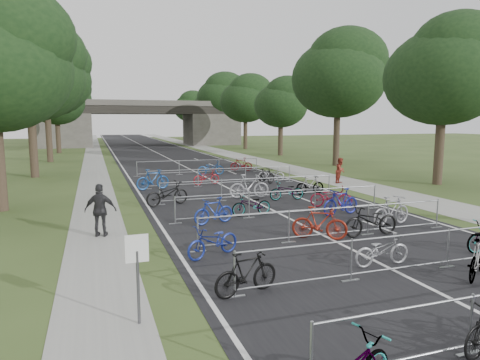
% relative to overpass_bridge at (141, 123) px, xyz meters
% --- Properties ---
extents(road, '(11.00, 140.00, 0.01)m').
position_rel_overpass_bridge_xyz_m(road, '(0.00, -15.00, -3.53)').
color(road, black).
rests_on(road, ground).
extents(sidewalk_right, '(3.00, 140.00, 0.01)m').
position_rel_overpass_bridge_xyz_m(sidewalk_right, '(8.00, -15.00, -3.53)').
color(sidewalk_right, gray).
rests_on(sidewalk_right, ground).
extents(sidewalk_left, '(2.00, 140.00, 0.01)m').
position_rel_overpass_bridge_xyz_m(sidewalk_left, '(-7.50, -15.00, -3.53)').
color(sidewalk_left, gray).
rests_on(sidewalk_left, ground).
extents(lane_markings, '(0.12, 140.00, 0.00)m').
position_rel_overpass_bridge_xyz_m(lane_markings, '(0.00, -15.00, -3.53)').
color(lane_markings, silver).
rests_on(lane_markings, ground).
extents(overpass_bridge, '(31.00, 8.00, 7.05)m').
position_rel_overpass_bridge_xyz_m(overpass_bridge, '(0.00, 0.00, 0.00)').
color(overpass_bridge, '#484640').
rests_on(overpass_bridge, ground).
extents(park_sign, '(0.45, 0.06, 1.83)m').
position_rel_overpass_bridge_xyz_m(park_sign, '(-6.80, -62.00, -2.27)').
color(park_sign, '#4C4C51').
rests_on(park_sign, ground).
extents(tree_right_0, '(7.17, 7.17, 10.93)m').
position_rel_overpass_bridge_xyz_m(tree_right_0, '(13.11, -49.07, 3.39)').
color(tree_right_0, '#33261C').
rests_on(tree_right_0, ground).
extents(tree_left_1, '(7.56, 7.56, 11.53)m').
position_rel_overpass_bridge_xyz_m(tree_left_1, '(-11.39, -37.07, 3.77)').
color(tree_left_1, '#33261C').
rests_on(tree_left_1, ground).
extents(tree_right_1, '(8.18, 8.18, 12.47)m').
position_rel_overpass_bridge_xyz_m(tree_right_1, '(13.11, -37.07, 4.37)').
color(tree_right_1, '#33261C').
rests_on(tree_right_1, ground).
extents(tree_left_2, '(8.40, 8.40, 12.81)m').
position_rel_overpass_bridge_xyz_m(tree_left_2, '(-11.39, -25.07, 4.58)').
color(tree_left_2, '#33261C').
rests_on(tree_left_2, ground).
extents(tree_right_2, '(6.16, 6.16, 9.39)m').
position_rel_overpass_bridge_xyz_m(tree_right_2, '(13.11, -25.07, 2.41)').
color(tree_right_2, '#33261C').
rests_on(tree_right_2, ground).
extents(tree_left_3, '(6.72, 6.72, 10.25)m').
position_rel_overpass_bridge_xyz_m(tree_left_3, '(-11.39, -13.07, 2.96)').
color(tree_left_3, '#33261C').
rests_on(tree_left_3, ground).
extents(tree_right_3, '(7.17, 7.17, 10.93)m').
position_rel_overpass_bridge_xyz_m(tree_right_3, '(13.11, -13.07, 3.39)').
color(tree_right_3, '#33261C').
rests_on(tree_right_3, ground).
extents(tree_left_4, '(7.56, 7.56, 11.53)m').
position_rel_overpass_bridge_xyz_m(tree_left_4, '(-11.39, -1.07, 3.77)').
color(tree_left_4, '#33261C').
rests_on(tree_left_4, ground).
extents(tree_right_4, '(8.18, 8.18, 12.47)m').
position_rel_overpass_bridge_xyz_m(tree_right_4, '(13.11, -1.07, 4.37)').
color(tree_right_4, '#33261C').
rests_on(tree_right_4, ground).
extents(tree_left_5, '(8.40, 8.40, 12.81)m').
position_rel_overpass_bridge_xyz_m(tree_left_5, '(-11.39, 10.93, 4.58)').
color(tree_left_5, '#33261C').
rests_on(tree_left_5, ground).
extents(tree_right_5, '(6.16, 6.16, 9.39)m').
position_rel_overpass_bridge_xyz_m(tree_right_5, '(13.11, 10.93, 2.41)').
color(tree_right_5, '#33261C').
rests_on(tree_right_5, ground).
extents(tree_left_6, '(6.72, 6.72, 10.25)m').
position_rel_overpass_bridge_xyz_m(tree_left_6, '(-11.39, 22.93, 2.96)').
color(tree_left_6, '#33261C').
rests_on(tree_left_6, ground).
extents(tree_right_6, '(7.17, 7.17, 10.93)m').
position_rel_overpass_bridge_xyz_m(tree_right_6, '(13.11, 22.93, 3.39)').
color(tree_right_6, '#33261C').
rests_on(tree_right_6, ground).
extents(barrier_row_1, '(9.70, 0.08, 1.10)m').
position_rel_overpass_bridge_xyz_m(barrier_row_1, '(0.00, -61.40, -2.99)').
color(barrier_row_1, gray).
rests_on(barrier_row_1, ground).
extents(barrier_row_2, '(9.70, 0.08, 1.10)m').
position_rel_overpass_bridge_xyz_m(barrier_row_2, '(0.00, -57.80, -2.99)').
color(barrier_row_2, gray).
rests_on(barrier_row_2, ground).
extents(barrier_row_3, '(9.70, 0.08, 1.10)m').
position_rel_overpass_bridge_xyz_m(barrier_row_3, '(0.00, -54.00, -2.99)').
color(barrier_row_3, gray).
rests_on(barrier_row_3, ground).
extents(barrier_row_4, '(9.70, 0.08, 1.10)m').
position_rel_overpass_bridge_xyz_m(barrier_row_4, '(0.00, -50.00, -2.99)').
color(barrier_row_4, gray).
rests_on(barrier_row_4, ground).
extents(barrier_row_5, '(9.70, 0.08, 1.10)m').
position_rel_overpass_bridge_xyz_m(barrier_row_5, '(0.00, -45.00, -2.99)').
color(barrier_row_5, gray).
rests_on(barrier_row_5, ground).
extents(barrier_row_6, '(9.70, 0.08, 1.10)m').
position_rel_overpass_bridge_xyz_m(barrier_row_6, '(0.00, -39.00, -2.99)').
color(barrier_row_6, gray).
rests_on(barrier_row_6, ground).
extents(bike_4, '(1.77, 0.88, 1.02)m').
position_rel_overpass_bridge_xyz_m(bike_4, '(-4.30, -61.34, -3.02)').
color(bike_4, black).
rests_on(bike_4, ground).
extents(bike_5, '(1.72, 0.61, 0.90)m').
position_rel_overpass_bridge_xyz_m(bike_5, '(-0.08, -60.70, -3.08)').
color(bike_5, '#929399').
rests_on(bike_5, ground).
extents(bike_6, '(1.82, 1.38, 1.09)m').
position_rel_overpass_bridge_xyz_m(bike_6, '(1.66, -62.27, -2.99)').
color(bike_6, gray).
rests_on(bike_6, ground).
extents(bike_8, '(1.93, 1.30, 0.96)m').
position_rel_overpass_bridge_xyz_m(bike_8, '(-4.29, -58.43, -3.05)').
color(bike_8, navy).
rests_on(bike_8, ground).
extents(bike_9, '(1.86, 1.44, 1.12)m').
position_rel_overpass_bridge_xyz_m(bike_9, '(-0.38, -57.78, -2.97)').
color(bike_9, maroon).
rests_on(bike_9, ground).
extents(bike_10, '(2.10, 0.73, 1.10)m').
position_rel_overpass_bridge_xyz_m(bike_10, '(1.51, -58.03, -2.98)').
color(bike_10, black).
rests_on(bike_10, ground).
extents(bike_11, '(2.00, 0.93, 1.16)m').
position_rel_overpass_bridge_xyz_m(bike_11, '(3.17, -57.00, -2.95)').
color(bike_11, '#95959C').
rests_on(bike_11, ground).
extents(bike_12, '(1.79, 0.90, 1.03)m').
position_rel_overpass_bridge_xyz_m(bike_12, '(-3.18, -54.51, -3.02)').
color(bike_12, navy).
rests_on(bike_12, ground).
extents(bike_13, '(1.82, 0.76, 0.93)m').
position_rel_overpass_bridge_xyz_m(bike_13, '(-1.28, -53.62, -3.07)').
color(bike_13, gray).
rests_on(bike_13, ground).
extents(bike_14, '(1.97, 0.88, 1.14)m').
position_rel_overpass_bridge_xyz_m(bike_14, '(2.34, -54.78, -2.96)').
color(bike_14, navy).
rests_on(bike_14, ground).
extents(bike_15, '(2.01, 1.48, 1.01)m').
position_rel_overpass_bridge_xyz_m(bike_15, '(2.81, -53.20, -3.03)').
color(bike_15, maroon).
rests_on(bike_15, ground).
extents(bike_16, '(2.28, 1.37, 1.13)m').
position_rel_overpass_bridge_xyz_m(bike_16, '(-4.30, -50.30, -2.97)').
color(bike_16, black).
rests_on(bike_16, ground).
extents(bike_17, '(2.14, 0.80, 1.26)m').
position_rel_overpass_bridge_xyz_m(bike_17, '(0.04, -49.76, -2.90)').
color(bike_17, '#9999A0').
rests_on(bike_17, ground).
extents(bike_18, '(1.84, 0.77, 0.94)m').
position_rel_overpass_bridge_xyz_m(bike_18, '(1.66, -50.88, -3.06)').
color(bike_18, gray).
rests_on(bike_18, ground).
extents(bike_19, '(1.74, 0.57, 1.03)m').
position_rel_overpass_bridge_xyz_m(bike_19, '(3.55, -49.78, -3.02)').
color(bike_19, gray).
rests_on(bike_19, ground).
extents(bike_20, '(2.08, 1.06, 1.21)m').
position_rel_overpass_bridge_xyz_m(bike_20, '(-4.30, -45.29, -2.93)').
color(bike_20, navy).
rests_on(bike_20, ground).
extents(bike_21, '(1.95, 1.11, 0.97)m').
position_rel_overpass_bridge_xyz_m(bike_21, '(-0.87, -44.46, -3.05)').
color(bike_21, maroon).
rests_on(bike_21, ground).
extents(bike_22, '(1.75, 1.24, 1.03)m').
position_rel_overpass_bridge_xyz_m(bike_22, '(2.63, -45.69, -3.02)').
color(bike_22, black).
rests_on(bike_22, ground).
extents(bike_23, '(1.79, 1.39, 0.91)m').
position_rel_overpass_bridge_xyz_m(bike_23, '(3.72, -44.06, -3.08)').
color(bike_23, '#BBB9C2').
rests_on(bike_23, ground).
extents(bike_26, '(1.99, 0.73, 1.04)m').
position_rel_overpass_bridge_xyz_m(bike_26, '(0.67, -39.85, -3.02)').
color(bike_26, navy).
rests_on(bike_26, ground).
extents(bike_27, '(1.82, 0.87, 1.06)m').
position_rel_overpass_bridge_xyz_m(bike_27, '(3.62, -38.21, -3.01)').
color(bike_27, maroon).
rests_on(bike_27, ground).
extents(pedestrian_b, '(1.00, 0.96, 1.63)m').
position_rel_overpass_bridge_xyz_m(pedestrian_b, '(7.45, -46.60, -2.72)').
color(pedestrian_b, maroon).
rests_on(pedestrian_b, ground).
extents(pedestrian_c, '(1.16, 0.70, 1.84)m').
position_rel_overpass_bridge_xyz_m(pedestrian_c, '(-7.37, -54.97, -2.61)').
color(pedestrian_c, '#252527').
rests_on(pedestrian_c, ground).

